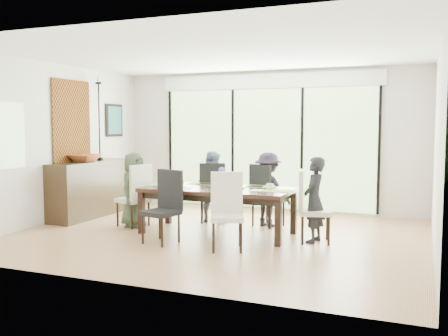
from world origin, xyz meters
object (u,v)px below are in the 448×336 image
at_px(person_far_left, 212,187).
at_px(vase, 222,184).
at_px(person_left_end, 134,190).
at_px(chair_near_left, 161,207).
at_px(chair_far_left, 212,192).
at_px(bowl, 85,158).
at_px(cup_c, 270,187).
at_px(chair_near_right, 227,211).
at_px(cup_a, 181,182).
at_px(chair_left_end, 133,195).
at_px(sideboard, 89,189).
at_px(cup_b, 224,186).
at_px(chair_far_right, 268,195).
at_px(laptop, 165,185).
at_px(person_right_end, 314,200).
at_px(table_top, 217,190).
at_px(chair_right_end, 315,206).
at_px(person_far_right, 268,189).

height_order(person_far_left, vase, person_far_left).
bearing_deg(person_left_end, chair_near_left, -130.08).
bearing_deg(chair_far_left, bowl, -10.30).
relative_size(cup_c, bowl, 0.22).
relative_size(chair_near_right, cup_a, 8.87).
bearing_deg(chair_left_end, chair_near_left, 66.83).
height_order(person_left_end, cup_a, person_left_end).
bearing_deg(vase, bowl, 173.91).
height_order(chair_near_right, sideboard, chair_near_right).
bearing_deg(cup_b, cup_c, 17.10).
relative_size(person_left_end, vase, 10.75).
bearing_deg(chair_far_right, laptop, 57.35).
xyz_separation_m(chair_near_right, person_right_end, (0.98, 0.87, 0.09)).
bearing_deg(chair_near_right, chair_near_left, 157.60).
bearing_deg(table_top, chair_near_right, -60.11).
xyz_separation_m(laptop, cup_c, (1.65, 0.20, 0.03)).
distance_m(person_far_left, vase, 0.94).
height_order(table_top, chair_far_right, chair_far_right).
bearing_deg(table_top, chair_right_end, -0.00).
bearing_deg(bowl, person_far_left, 12.16).
xyz_separation_m(person_left_end, person_right_end, (2.96, 0.00, 0.00)).
bearing_deg(person_right_end, person_far_right, -125.64).
height_order(chair_left_end, cup_c, chair_left_end).
distance_m(table_top, chair_right_end, 1.51).
relative_size(chair_near_right, person_far_right, 0.85).
bearing_deg(person_right_end, table_top, -83.89).
distance_m(person_left_end, laptop, 0.65).
bearing_deg(cup_c, person_left_end, -177.49).
bearing_deg(chair_near_left, laptop, 126.74).
height_order(chair_left_end, chair_right_end, same).
height_order(table_top, chair_right_end, chair_right_end).
bearing_deg(chair_near_right, chair_right_end, 18.62).
bearing_deg(chair_near_right, person_right_end, 19.20).
bearing_deg(cup_b, person_far_right, 66.73).
height_order(chair_far_left, person_left_end, person_left_end).
height_order(person_left_end, cup_b, person_left_end).
xyz_separation_m(laptop, cup_b, (1.00, 0.00, 0.03)).
distance_m(chair_far_left, chair_near_left, 1.72).
bearing_deg(person_left_end, vase, -86.61).
bearing_deg(chair_near_right, chair_far_right, 65.93).
relative_size(person_right_end, sideboard, 0.68).
height_order(chair_near_right, person_right_end, person_right_end).
height_order(vase, sideboard, sideboard).
distance_m(chair_far_left, cup_b, 1.15).
height_order(person_left_end, cup_c, person_left_end).
distance_m(chair_far_right, person_right_end, 1.26).
distance_m(cup_a, cup_c, 1.50).
bearing_deg(person_far_left, sideboard, 18.45).
xyz_separation_m(person_far_left, sideboard, (-2.26, -0.39, -0.10)).
relative_size(chair_left_end, chair_far_right, 1.00).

